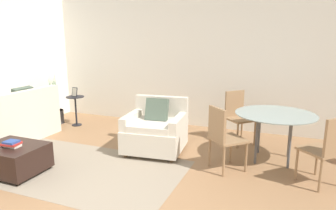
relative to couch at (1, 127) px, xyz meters
name	(u,v)px	position (x,y,z in m)	size (l,w,h in m)	color
wall_back	(197,60)	(2.73, 2.38, 1.05)	(12.00, 0.06, 2.75)	white
area_rug	(78,169)	(1.81, -0.31, -0.32)	(2.92, 1.68, 0.01)	gray
couch	(1,127)	(0.00, 0.00, 0.00)	(0.85, 2.04, 0.94)	beige
armchair	(156,130)	(2.55, 0.74, 0.02)	(0.98, 0.96, 0.86)	beige
ottoman	(13,158)	(1.08, -0.72, -0.11)	(0.81, 0.64, 0.38)	black
book_stack	(12,144)	(1.12, -0.75, 0.10)	(0.24, 0.20, 0.09)	beige
tv_remote_primary	(4,145)	(0.98, -0.76, 0.07)	(0.12, 0.16, 0.01)	#B7B7BC
tv_remote_secondary	(4,145)	(0.97, -0.75, 0.07)	(0.15, 0.14, 0.01)	#333338
potted_plant	(55,111)	(-0.13, 1.42, -0.06)	(0.35, 0.35, 1.09)	#333338
side_table	(76,105)	(0.41, 1.45, 0.10)	(0.37, 0.37, 0.62)	black
picture_frame	(75,92)	(0.41, 1.45, 0.39)	(0.12, 0.07, 0.19)	black
dining_table	(275,118)	(4.33, 1.03, 0.33)	(1.15, 1.15, 0.72)	#8C9E99
dining_chair_near_left	(223,135)	(3.70, 0.40, 0.19)	(0.59, 0.59, 0.90)	#93704C
dining_chair_near_right	(327,147)	(4.97, 0.40, 0.19)	(0.59, 0.59, 0.90)	#93704C
dining_chair_far_left	(238,113)	(3.70, 1.66, 0.19)	(0.59, 0.59, 0.90)	#93704C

